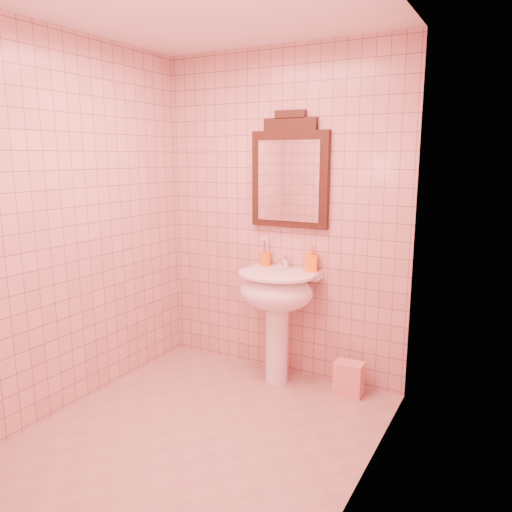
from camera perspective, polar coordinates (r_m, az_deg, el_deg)
The scene contains 8 objects.
floor at distance 3.33m, azimuth -6.09°, elevation -19.50°, with size 2.20×2.20×0.00m, color tan.
back_wall at distance 3.84m, azimuth 2.89°, elevation 4.53°, with size 2.00×0.02×2.50m, color #D69E95.
pedestal_sink at distance 3.72m, azimuth 2.38°, elevation -4.94°, with size 0.58×0.58×0.86m.
faucet at distance 3.78m, azimuth 3.32°, elevation -0.66°, with size 0.04×0.16×0.11m.
mirror at distance 3.76m, azimuth 3.87°, elevation 9.29°, with size 0.61×0.06×0.86m.
toothbrush_cup at distance 3.89m, azimuth 1.08°, elevation -0.32°, with size 0.09×0.09×0.20m.
soap_dispenser at distance 3.71m, azimuth 6.35°, elevation -0.31°, with size 0.09×0.09×0.19m, color orange.
towel at distance 3.78m, azimuth 10.55°, elevation -13.58°, with size 0.20×0.13×0.25m, color #ECA68B.
Camera 1 is at (1.65, -2.34, 1.70)m, focal length 35.00 mm.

